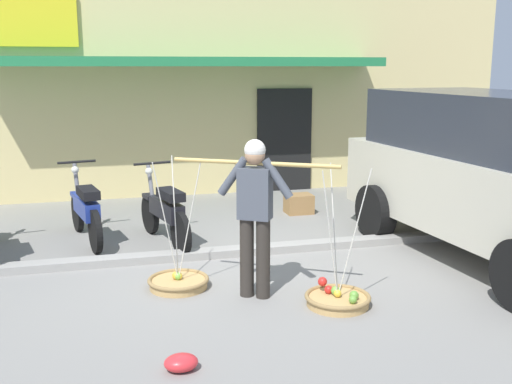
{
  "coord_description": "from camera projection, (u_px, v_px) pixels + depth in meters",
  "views": [
    {
      "loc": [
        -1.49,
        -6.74,
        2.43
      ],
      "look_at": [
        0.43,
        0.6,
        0.85
      ],
      "focal_mm": 42.67,
      "sensor_mm": 36.0,
      "label": 1
    }
  ],
  "objects": [
    {
      "name": "motorcycle_third_in_row",
      "position": [
        165.0,
        212.0,
        8.36
      ],
      "size": [
        0.62,
        1.79,
        1.09
      ],
      "color": "black",
      "rests_on": "ground"
    },
    {
      "name": "motorcycle_second_in_row",
      "position": [
        86.0,
        210.0,
        8.47
      ],
      "size": [
        0.58,
        1.8,
        1.09
      ],
      "color": "black",
      "rests_on": "ground"
    },
    {
      "name": "fruit_basket_left_side",
      "position": [
        178.0,
        281.0,
        6.77
      ],
      "size": [
        0.69,
        0.69,
        1.45
      ],
      "color": "tan",
      "rests_on": "ground"
    },
    {
      "name": "fruit_basket_right_side",
      "position": [
        338.0,
        298.0,
        6.27
      ],
      "size": [
        0.69,
        0.69,
        1.45
      ],
      "color": "tan",
      "rests_on": "ground"
    },
    {
      "name": "wooden_crate",
      "position": [
        299.0,
        204.0,
        10.19
      ],
      "size": [
        0.44,
        0.36,
        0.32
      ],
      "primitive_type": "cube",
      "color": "olive",
      "rests_on": "ground"
    },
    {
      "name": "sidewalk_curb",
      "position": [
        222.0,
        252.0,
        7.91
      ],
      "size": [
        20.0,
        0.24,
        0.1
      ],
      "primitive_type": "cube",
      "color": "gray",
      "rests_on": "ground"
    },
    {
      "name": "storefront_building",
      "position": [
        168.0,
        81.0,
        13.57
      ],
      "size": [
        13.0,
        6.0,
        4.2
      ],
      "color": "#DBC684",
      "rests_on": "ground"
    },
    {
      "name": "ground_plane",
      "position": [
        234.0,
        273.0,
        7.25
      ],
      "size": [
        90.0,
        90.0,
        0.0
      ],
      "primitive_type": "plane",
      "color": "gray"
    },
    {
      "name": "plastic_litter_bag",
      "position": [
        181.0,
        363.0,
        4.93
      ],
      "size": [
        0.28,
        0.22,
        0.14
      ],
      "primitive_type": "ellipsoid",
      "color": "red",
      "rests_on": "ground"
    },
    {
      "name": "parked_truck",
      "position": [
        503.0,
        172.0,
        7.58
      ],
      "size": [
        2.45,
        4.93,
        2.1
      ],
      "color": "beige",
      "rests_on": "ground"
    },
    {
      "name": "fruit_vendor",
      "position": [
        255.0,
        208.0,
        6.34
      ],
      "size": [
        1.55,
        0.96,
        1.7
      ],
      "color": "#2D2823",
      "rests_on": "ground"
    }
  ]
}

